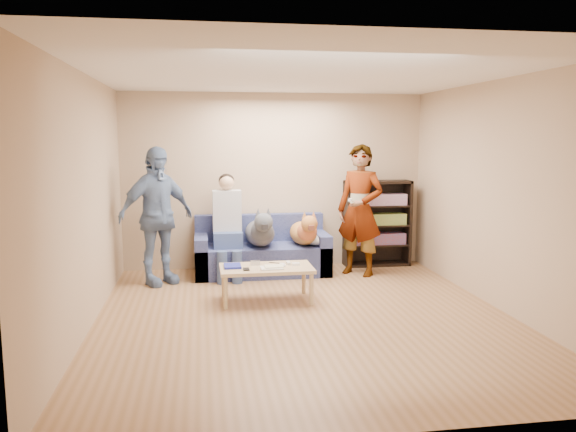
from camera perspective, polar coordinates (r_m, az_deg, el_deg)
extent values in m
plane|color=olive|center=(6.24, 1.71, -10.21)|extent=(5.00, 5.00, 0.00)
plane|color=white|center=(5.96, 1.82, 14.26)|extent=(5.00, 5.00, 0.00)
plane|color=tan|center=(8.42, -1.36, 3.58)|extent=(4.50, 0.00, 4.50)
plane|color=tan|center=(3.56, 9.16, -2.60)|extent=(4.50, 0.00, 4.50)
plane|color=tan|center=(5.98, -19.96, 1.28)|extent=(0.00, 5.00, 5.00)
plane|color=tan|center=(6.75, 20.92, 1.95)|extent=(0.00, 5.00, 5.00)
ellipsoid|color=#A6A6AA|center=(8.00, 3.11, -2.45)|extent=(0.41, 0.35, 0.14)
imported|color=gray|center=(7.99, 7.33, 0.59)|extent=(0.80, 0.78, 1.86)
imported|color=#6B84AB|center=(7.61, -13.22, 0.00)|extent=(1.14, 0.98, 1.84)
cube|color=silver|center=(7.72, 6.33, 1.64)|extent=(0.09, 0.13, 0.03)
cube|color=navy|center=(6.73, -5.66, -5.07)|extent=(0.20, 0.26, 0.03)
cube|color=silver|center=(6.62, -1.68, -5.29)|extent=(0.26, 0.20, 0.02)
cube|color=beige|center=(6.64, -1.45, -5.13)|extent=(0.22, 0.17, 0.01)
cube|color=#ABABAF|center=(6.81, -3.34, -4.77)|extent=(0.11, 0.06, 0.05)
cube|color=silver|center=(6.84, 0.03, -4.78)|extent=(0.04, 0.13, 0.03)
cube|color=white|center=(6.78, 0.80, -4.91)|extent=(0.09, 0.06, 0.03)
cylinder|color=white|center=(6.72, -0.49, -5.07)|extent=(0.07, 0.07, 0.02)
cylinder|color=silver|center=(6.80, -0.59, -4.92)|extent=(0.07, 0.07, 0.02)
cylinder|color=#DC5B1F|center=(6.56, -2.23, -5.46)|extent=(0.13, 0.06, 0.01)
cylinder|color=black|center=(6.90, -1.39, -4.77)|extent=(0.13, 0.08, 0.01)
cube|color=black|center=(6.57, -4.27, -5.41)|extent=(0.07, 0.12, 0.02)
cube|color=#515B93|center=(8.11, -2.67, -4.39)|extent=(1.90, 0.85, 0.42)
cube|color=#515B93|center=(8.36, -2.94, -1.16)|extent=(1.90, 0.18, 0.40)
cube|color=#515B93|center=(8.05, -8.79, -3.99)|extent=(0.18, 0.85, 0.58)
cube|color=#515B93|center=(8.23, 3.30, -3.65)|extent=(0.18, 0.85, 0.58)
cube|color=#3C4885|center=(7.93, -6.14, -2.35)|extent=(0.40, 0.38, 0.22)
cylinder|color=#3E5D8A|center=(7.58, -6.72, -5.32)|extent=(0.14, 0.14, 0.47)
cylinder|color=#416190|center=(7.59, -5.20, -5.28)|extent=(0.14, 0.14, 0.47)
cube|color=silver|center=(7.97, -6.22, 0.53)|extent=(0.40, 0.24, 0.58)
sphere|color=tan|center=(7.93, -6.26, 3.40)|extent=(0.21, 0.21, 0.21)
ellipsoid|color=black|center=(7.96, -6.28, 3.63)|extent=(0.22, 0.22, 0.19)
ellipsoid|color=#53565E|center=(7.99, -2.89, -1.74)|extent=(0.41, 0.86, 0.36)
sphere|color=#45484F|center=(7.66, -2.64, -1.52)|extent=(0.31, 0.31, 0.31)
sphere|color=#4F535A|center=(7.46, -2.50, -0.65)|extent=(0.25, 0.25, 0.25)
cube|color=black|center=(7.35, -2.40, -1.08)|extent=(0.08, 0.12, 0.07)
cone|color=#50535A|center=(7.46, -3.06, 0.36)|extent=(0.08, 0.08, 0.12)
cone|color=#474A50|center=(7.48, -2.01, 0.38)|extent=(0.08, 0.08, 0.12)
cylinder|color=#4C4F56|center=(8.41, -3.19, -1.49)|extent=(0.05, 0.28, 0.16)
ellipsoid|color=#B97738|center=(8.09, 1.56, -1.74)|extent=(0.37, 0.77, 0.32)
sphere|color=#C5653C|center=(7.78, 1.95, -1.57)|extent=(0.28, 0.28, 0.28)
sphere|color=#BF763A|center=(7.61, 2.18, -0.81)|extent=(0.23, 0.23, 0.23)
cube|color=brown|center=(7.50, 2.35, -1.18)|extent=(0.07, 0.11, 0.06)
cone|color=#AE5E35|center=(7.60, 1.69, 0.09)|extent=(0.07, 0.07, 0.11)
cone|color=#C3603B|center=(7.62, 2.62, 0.11)|extent=(0.07, 0.07, 0.11)
cylinder|color=#BC8139|center=(8.47, 1.08, -1.52)|extent=(0.04, 0.25, 0.15)
cube|color=tan|center=(6.72, -2.21, -5.34)|extent=(1.10, 0.60, 0.04)
cylinder|color=#D0BC80|center=(6.49, -6.37, -7.77)|extent=(0.05, 0.05, 0.38)
cylinder|color=tan|center=(6.61, 2.40, -7.45)|extent=(0.05, 0.05, 0.38)
cylinder|color=#D1B281|center=(6.98, -6.55, -6.66)|extent=(0.05, 0.05, 0.38)
cylinder|color=tan|center=(7.08, 1.61, -6.39)|extent=(0.05, 0.05, 0.38)
cube|color=black|center=(8.53, 5.96, -0.81)|extent=(0.04, 0.34, 1.30)
cube|color=black|center=(8.82, 12.01, -0.65)|extent=(0.04, 0.34, 1.30)
cube|color=black|center=(8.59, 9.13, 3.43)|extent=(1.00, 0.34, 0.04)
cube|color=black|center=(8.78, 8.95, -4.80)|extent=(1.00, 0.34, 0.04)
cube|color=black|center=(8.81, 8.72, -0.57)|extent=(1.00, 0.02, 1.30)
cube|color=black|center=(8.72, 8.99, -2.87)|extent=(0.94, 0.32, 0.03)
cube|color=black|center=(8.67, 9.03, -0.93)|extent=(0.94, 0.32, 0.02)
cube|color=black|center=(8.63, 9.08, 1.04)|extent=(0.94, 0.32, 0.02)
cube|color=#B23333|center=(8.68, 9.04, -2.27)|extent=(0.84, 0.24, 0.17)
cube|color=gold|center=(8.63, 9.09, -0.31)|extent=(0.84, 0.24, 0.17)
cube|color=#994C99|center=(8.60, 9.13, 1.67)|extent=(0.84, 0.24, 0.17)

